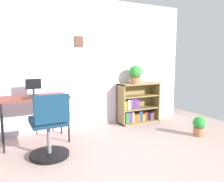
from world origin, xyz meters
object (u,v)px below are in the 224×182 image
object	(u,v)px
bookshelf_low	(137,105)
potted_plant_floor	(199,126)
desk	(34,101)
keyboard	(36,97)
potted_plant_on_shelf	(135,74)
monitor	(33,87)
office_chair	(50,130)

from	to	relation	value
bookshelf_low	potted_plant_floor	bearing A→B (deg)	-68.98
desk	keyboard	size ratio (longest dim) A/B	2.82
desk	potted_plant_floor	distance (m)	2.72
keyboard	potted_plant_on_shelf	xyz separation A→B (m)	(1.95, 0.32, 0.26)
keyboard	desk	bearing A→B (deg)	93.70
potted_plant_floor	keyboard	bearing A→B (deg)	161.57
monitor	potted_plant_floor	size ratio (longest dim) A/B	0.80
monitor	office_chair	world-z (taller)	monitor
office_chair	desk	bearing A→B (deg)	96.08
bookshelf_low	potted_plant_on_shelf	world-z (taller)	potted_plant_on_shelf
keyboard	potted_plant_on_shelf	size ratio (longest dim) A/B	1.00
monitor	potted_plant_floor	bearing A→B (deg)	-23.00
monitor	potted_plant_on_shelf	bearing A→B (deg)	2.80
desk	monitor	world-z (taller)	monitor
desk	potted_plant_on_shelf	world-z (taller)	potted_plant_on_shelf
keyboard	potted_plant_floor	distance (m)	2.68
monitor	bookshelf_low	world-z (taller)	monitor
keyboard	office_chair	world-z (taller)	office_chair
monitor	bookshelf_low	xyz separation A→B (m)	(2.02, 0.14, -0.51)
potted_plant_on_shelf	potted_plant_floor	xyz separation A→B (m)	(0.54, -1.15, -0.82)
monitor	potted_plant_floor	xyz separation A→B (m)	(2.48, -1.05, -0.69)
potted_plant_on_shelf	monitor	bearing A→B (deg)	-177.20
monitor	bookshelf_low	size ratio (longest dim) A/B	0.30
keyboard	bookshelf_low	world-z (taller)	bookshelf_low
desk	monitor	distance (m)	0.22
monitor	potted_plant_on_shelf	xyz separation A→B (m)	(1.94, 0.10, 0.13)
keyboard	potted_plant_floor	xyz separation A→B (m)	(2.49, -0.83, -0.56)
office_chair	potted_plant_on_shelf	world-z (taller)	potted_plant_on_shelf
keyboard	monitor	bearing A→B (deg)	88.40
bookshelf_low	potted_plant_floor	distance (m)	1.30
bookshelf_low	potted_plant_on_shelf	bearing A→B (deg)	-148.21
monitor	bookshelf_low	bearing A→B (deg)	4.07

